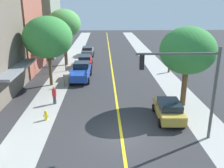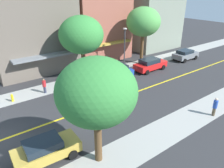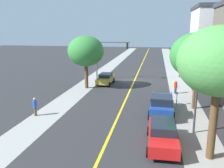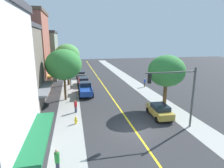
{
  "view_description": "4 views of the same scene",
  "coord_description": "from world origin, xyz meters",
  "px_view_note": "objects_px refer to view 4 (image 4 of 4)",
  "views": [
    {
      "loc": [
        -1.2,
        -14.88,
        8.66
      ],
      "look_at": [
        -0.4,
        6.93,
        1.48
      ],
      "focal_mm": 39.31,
      "sensor_mm": 36.0,
      "label": 1
    },
    {
      "loc": [
        15.01,
        -0.52,
        10.27
      ],
      "look_at": [
        0.49,
        10.24,
        2.09
      ],
      "focal_mm": 34.31,
      "sensor_mm": 36.0,
      "label": 2
    },
    {
      "loc": [
        -3.21,
        35.0,
        7.74
      ],
      "look_at": [
        1.21,
        11.48,
        2.18
      ],
      "focal_mm": 38.13,
      "sensor_mm": 36.0,
      "label": 3
    },
    {
      "loc": [
        -5.76,
        -16.25,
        8.81
      ],
      "look_at": [
        0.06,
        11.12,
        2.11
      ],
      "focal_mm": 29.95,
      "sensor_mm": 36.0,
      "label": 4
    }
  ],
  "objects_px": {
    "street_lamp": "(70,70)",
    "pedestrian_green_shirt": "(57,160)",
    "traffic_light_mast": "(179,88)",
    "gold_sedan_right_curb": "(160,110)",
    "fire_hydrant": "(76,120)",
    "pedestrian_red_shirt": "(76,106)",
    "street_tree_right_corner": "(167,71)",
    "street_tree_left_near": "(67,55)",
    "red_sedan_left_curb": "(83,81)",
    "grey_sedan_left_curb": "(81,74)",
    "street_tree_left_far": "(64,65)",
    "parking_meter": "(76,94)",
    "blue_pickup_truck": "(86,89)",
    "pedestrian_blue_shirt": "(145,82)"
  },
  "relations": [
    {
      "from": "parking_meter",
      "to": "red_sedan_left_curb",
      "type": "bearing_deg",
      "value": 80.05
    },
    {
      "from": "street_tree_right_corner",
      "to": "grey_sedan_left_curb",
      "type": "xyz_separation_m",
      "value": [
        -9.75,
        22.38,
        -4.09
      ]
    },
    {
      "from": "street_tree_left_near",
      "to": "red_sedan_left_curb",
      "type": "xyz_separation_m",
      "value": [
        2.85,
        -1.07,
        -5.09
      ]
    },
    {
      "from": "street_tree_left_far",
      "to": "pedestrian_red_shirt",
      "type": "distance_m",
      "value": 7.17
    },
    {
      "from": "street_tree_left_near",
      "to": "traffic_light_mast",
      "type": "distance_m",
      "value": 24.04
    },
    {
      "from": "fire_hydrant",
      "to": "pedestrian_red_shirt",
      "type": "bearing_deg",
      "value": 88.72
    },
    {
      "from": "pedestrian_green_shirt",
      "to": "pedestrian_red_shirt",
      "type": "distance_m",
      "value": 10.75
    },
    {
      "from": "gold_sedan_right_curb",
      "to": "street_lamp",
      "type": "bearing_deg",
      "value": 36.47
    },
    {
      "from": "traffic_light_mast",
      "to": "blue_pickup_truck",
      "type": "relative_size",
      "value": 1.13
    },
    {
      "from": "street_lamp",
      "to": "pedestrian_green_shirt",
      "type": "height_order",
      "value": "street_lamp"
    },
    {
      "from": "traffic_light_mast",
      "to": "pedestrian_red_shirt",
      "type": "xyz_separation_m",
      "value": [
        -9.88,
        6.36,
        -3.35
      ]
    },
    {
      "from": "parking_meter",
      "to": "grey_sedan_left_curb",
      "type": "bearing_deg",
      "value": 84.76
    },
    {
      "from": "pedestrian_red_shirt",
      "to": "street_tree_left_far",
      "type": "bearing_deg",
      "value": -153.59
    },
    {
      "from": "street_tree_right_corner",
      "to": "grey_sedan_left_curb",
      "type": "distance_m",
      "value": 24.75
    },
    {
      "from": "street_tree_left_near",
      "to": "street_tree_right_corner",
      "type": "relative_size",
      "value": 1.15
    },
    {
      "from": "street_lamp",
      "to": "gold_sedan_right_curb",
      "type": "height_order",
      "value": "street_lamp"
    },
    {
      "from": "street_tree_left_far",
      "to": "red_sedan_left_curb",
      "type": "distance_m",
      "value": 10.05
    },
    {
      "from": "street_lamp",
      "to": "pedestrian_green_shirt",
      "type": "distance_m",
      "value": 22.18
    },
    {
      "from": "street_tree_left_far",
      "to": "grey_sedan_left_curb",
      "type": "xyz_separation_m",
      "value": [
        3.12,
        16.18,
        -4.45
      ]
    },
    {
      "from": "street_tree_left_near",
      "to": "fire_hydrant",
      "type": "xyz_separation_m",
      "value": [
        0.97,
        -18.25,
        -5.54
      ]
    },
    {
      "from": "street_tree_left_near",
      "to": "street_lamp",
      "type": "bearing_deg",
      "value": -82.87
    },
    {
      "from": "red_sedan_left_curb",
      "to": "street_tree_right_corner",
      "type": "bearing_deg",
      "value": -147.83
    },
    {
      "from": "traffic_light_mast",
      "to": "pedestrian_red_shirt",
      "type": "distance_m",
      "value": 12.22
    },
    {
      "from": "parking_meter",
      "to": "traffic_light_mast",
      "type": "xyz_separation_m",
      "value": [
        9.69,
        -11.03,
        3.27
      ]
    },
    {
      "from": "blue_pickup_truck",
      "to": "pedestrian_red_shirt",
      "type": "bearing_deg",
      "value": 168.37
    },
    {
      "from": "traffic_light_mast",
      "to": "pedestrian_green_shirt",
      "type": "height_order",
      "value": "traffic_light_mast"
    },
    {
      "from": "street_tree_left_far",
      "to": "fire_hydrant",
      "type": "distance_m",
      "value": 10.08
    },
    {
      "from": "traffic_light_mast",
      "to": "street_lamp",
      "type": "distance_m",
      "value": 20.59
    },
    {
      "from": "street_tree_right_corner",
      "to": "street_tree_left_far",
      "type": "bearing_deg",
      "value": 154.28
    },
    {
      "from": "street_tree_left_near",
      "to": "red_sedan_left_curb",
      "type": "distance_m",
      "value": 5.93
    },
    {
      "from": "street_lamp",
      "to": "blue_pickup_truck",
      "type": "height_order",
      "value": "street_lamp"
    },
    {
      "from": "street_tree_left_near",
      "to": "blue_pickup_truck",
      "type": "distance_m",
      "value": 9.35
    },
    {
      "from": "street_tree_left_far",
      "to": "pedestrian_green_shirt",
      "type": "xyz_separation_m",
      "value": [
        -0.07,
        -16.12,
        -4.36
      ]
    },
    {
      "from": "street_tree_left_far",
      "to": "grey_sedan_left_curb",
      "type": "relative_size",
      "value": 1.78
    },
    {
      "from": "street_tree_left_far",
      "to": "traffic_light_mast",
      "type": "distance_m",
      "value": 16.37
    },
    {
      "from": "street_lamp",
      "to": "pedestrian_blue_shirt",
      "type": "relative_size",
      "value": 3.27
    },
    {
      "from": "parking_meter",
      "to": "red_sedan_left_curb",
      "type": "distance_m",
      "value": 9.39
    },
    {
      "from": "street_tree_left_far",
      "to": "red_sedan_left_curb",
      "type": "xyz_separation_m",
      "value": [
        3.19,
        8.44,
        -4.42
      ]
    },
    {
      "from": "street_tree_right_corner",
      "to": "gold_sedan_right_curb",
      "type": "height_order",
      "value": "street_tree_right_corner"
    },
    {
      "from": "red_sedan_left_curb",
      "to": "gold_sedan_right_curb",
      "type": "bearing_deg",
      "value": -157.42
    },
    {
      "from": "gold_sedan_right_curb",
      "to": "blue_pickup_truck",
      "type": "height_order",
      "value": "blue_pickup_truck"
    },
    {
      "from": "red_sedan_left_curb",
      "to": "blue_pickup_truck",
      "type": "bearing_deg",
      "value": 178.39
    },
    {
      "from": "blue_pickup_truck",
      "to": "street_lamp",
      "type": "bearing_deg",
      "value": 33.76
    },
    {
      "from": "street_tree_right_corner",
      "to": "fire_hydrant",
      "type": "bearing_deg",
      "value": -167.64
    },
    {
      "from": "street_lamp",
      "to": "street_tree_left_far",
      "type": "bearing_deg",
      "value": -97.61
    },
    {
      "from": "street_lamp",
      "to": "pedestrian_blue_shirt",
      "type": "xyz_separation_m",
      "value": [
        13.67,
        -1.13,
        -2.62
      ]
    },
    {
      "from": "fire_hydrant",
      "to": "gold_sedan_right_curb",
      "type": "relative_size",
      "value": 0.19
    },
    {
      "from": "red_sedan_left_curb",
      "to": "traffic_light_mast",
      "type": "bearing_deg",
      "value": -159.62
    },
    {
      "from": "grey_sedan_left_curb",
      "to": "street_tree_right_corner",
      "type": "bearing_deg",
      "value": -156.12
    },
    {
      "from": "fire_hydrant",
      "to": "grey_sedan_left_curb",
      "type": "distance_m",
      "value": 24.98
    }
  ]
}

